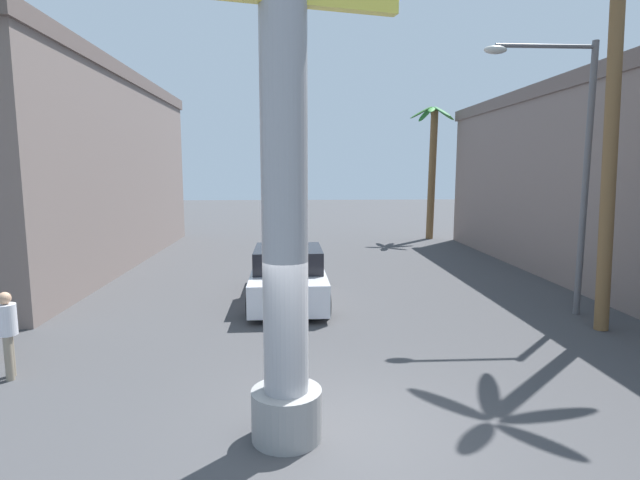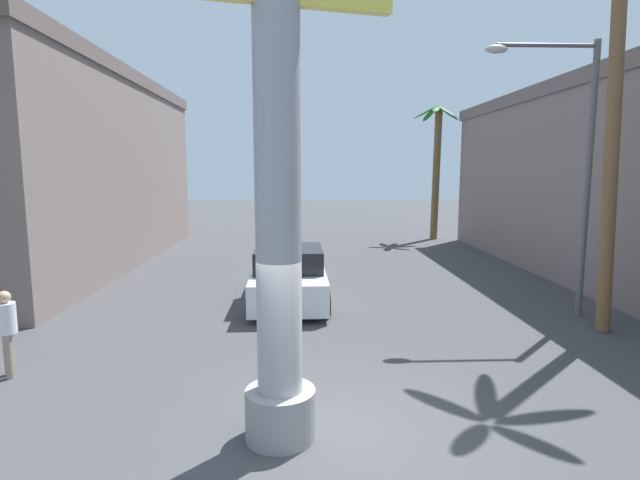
{
  "view_description": "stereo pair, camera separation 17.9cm",
  "coord_description": "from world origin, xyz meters",
  "px_view_note": "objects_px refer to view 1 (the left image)",
  "views": [
    {
      "loc": [
        -0.72,
        -6.55,
        3.69
      ],
      "look_at": [
        0.0,
        6.04,
        1.93
      ],
      "focal_mm": 28.0,
      "sensor_mm": 36.0,
      "label": 1
    },
    {
      "loc": [
        -0.54,
        -6.56,
        3.69
      ],
      "look_at": [
        0.0,
        6.04,
        1.93
      ],
      "focal_mm": 28.0,
      "sensor_mm": 36.0,
      "label": 2
    }
  ],
  "objects_px": {
    "neon_sign_pole": "(283,8)",
    "palm_tree_far_right": "(432,159)",
    "street_lamp": "(570,151)",
    "palm_tree_near_right": "(614,69)",
    "car_lead": "(288,276)",
    "pedestrian_curb_left": "(7,329)"
  },
  "relations": [
    {
      "from": "neon_sign_pole",
      "to": "palm_tree_far_right",
      "type": "distance_m",
      "value": 21.56
    },
    {
      "from": "street_lamp",
      "to": "palm_tree_near_right",
      "type": "bearing_deg",
      "value": -77.25
    },
    {
      "from": "street_lamp",
      "to": "car_lead",
      "type": "bearing_deg",
      "value": 165.05
    },
    {
      "from": "car_lead",
      "to": "pedestrian_curb_left",
      "type": "bearing_deg",
      "value": -133.47
    },
    {
      "from": "palm_tree_near_right",
      "to": "palm_tree_far_right",
      "type": "height_order",
      "value": "palm_tree_near_right"
    },
    {
      "from": "street_lamp",
      "to": "pedestrian_curb_left",
      "type": "relative_size",
      "value": 4.3
    },
    {
      "from": "street_lamp",
      "to": "car_lead",
      "type": "xyz_separation_m",
      "value": [
        -7.0,
        1.87,
        -3.47
      ]
    },
    {
      "from": "palm_tree_near_right",
      "to": "car_lead",
      "type": "bearing_deg",
      "value": 157.57
    },
    {
      "from": "pedestrian_curb_left",
      "to": "car_lead",
      "type": "bearing_deg",
      "value": 46.53
    },
    {
      "from": "car_lead",
      "to": "palm_tree_near_right",
      "type": "relative_size",
      "value": 0.54
    },
    {
      "from": "palm_tree_near_right",
      "to": "street_lamp",
      "type": "bearing_deg",
      "value": 102.75
    },
    {
      "from": "street_lamp",
      "to": "pedestrian_curb_left",
      "type": "distance_m",
      "value": 12.81
    },
    {
      "from": "street_lamp",
      "to": "palm_tree_far_right",
      "type": "height_order",
      "value": "palm_tree_far_right"
    },
    {
      "from": "neon_sign_pole",
      "to": "street_lamp",
      "type": "height_order",
      "value": "neon_sign_pole"
    },
    {
      "from": "street_lamp",
      "to": "pedestrian_curb_left",
      "type": "xyz_separation_m",
      "value": [
        -11.93,
        -3.34,
        -3.26
      ]
    },
    {
      "from": "palm_tree_near_right",
      "to": "pedestrian_curb_left",
      "type": "xyz_separation_m",
      "value": [
        -12.18,
        -2.21,
        -4.98
      ]
    },
    {
      "from": "car_lead",
      "to": "pedestrian_curb_left",
      "type": "relative_size",
      "value": 3.26
    },
    {
      "from": "palm_tree_near_right",
      "to": "pedestrian_curb_left",
      "type": "relative_size",
      "value": 6.05
    },
    {
      "from": "street_lamp",
      "to": "palm_tree_far_right",
      "type": "xyz_separation_m",
      "value": [
        0.66,
        14.49,
        0.1
      ]
    },
    {
      "from": "palm_tree_far_right",
      "to": "pedestrian_curb_left",
      "type": "relative_size",
      "value": 4.5
    },
    {
      "from": "neon_sign_pole",
      "to": "palm_tree_far_right",
      "type": "bearing_deg",
      "value": 69.25
    },
    {
      "from": "palm_tree_far_right",
      "to": "pedestrian_curb_left",
      "type": "distance_m",
      "value": 22.07
    }
  ]
}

